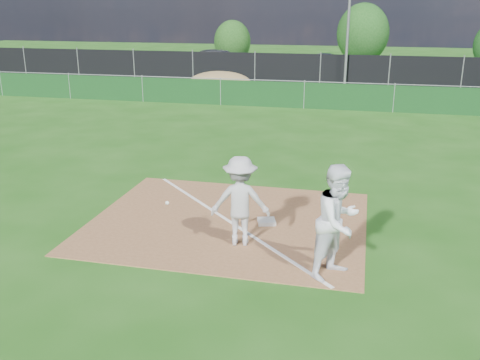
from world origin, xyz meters
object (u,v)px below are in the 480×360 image
object	(u,v)px
car_mid	(327,65)
car_right	(422,69)
runner	(338,222)
tree_left	(232,42)
first_base	(266,221)
play_at_first	(240,201)
light_pole	(349,16)
tree_mid	(363,33)
car_left	(219,60)

from	to	relation	value
car_mid	car_right	size ratio (longest dim) A/B	0.97
runner	tree_left	xyz separation A→B (m)	(-10.39, 33.82, 0.74)
first_base	tree_left	world-z (taller)	tree_left
play_at_first	car_right	size ratio (longest dim) A/B	0.48
first_base	play_at_first	size ratio (longest dim) A/B	0.18
car_mid	car_right	xyz separation A→B (m)	(6.05, -0.17, -0.07)
light_pole	runner	size ratio (longest dim) A/B	3.89
play_at_first	car_mid	size ratio (longest dim) A/B	0.50
car_right	tree_mid	size ratio (longest dim) A/B	0.94
light_pole	play_at_first	xyz separation A→B (m)	(-0.98, -22.77, -3.07)
runner	car_right	size ratio (longest dim) A/B	0.46
light_pole	car_mid	bearing A→B (deg)	107.75
first_base	car_left	world-z (taller)	car_left
light_pole	car_mid	world-z (taller)	light_pole
tree_mid	light_pole	bearing A→B (deg)	-93.38
car_right	tree_mid	world-z (taller)	tree_mid
first_base	play_at_first	bearing A→B (deg)	-106.11
light_pole	car_mid	size ratio (longest dim) A/B	1.85
runner	tree_left	bearing A→B (deg)	51.31
tree_left	tree_mid	bearing A→B (deg)	8.55
tree_left	tree_mid	size ratio (longest dim) A/B	0.73
runner	first_base	bearing A→B (deg)	73.35
play_at_first	car_right	world-z (taller)	play_at_first
first_base	car_mid	distance (m)	26.05
first_base	light_pole	bearing A→B (deg)	88.28
play_at_first	tree_left	xyz separation A→B (m)	(-8.43, 32.96, 0.84)
car_right	play_at_first	bearing A→B (deg)	-170.41
play_at_first	car_mid	world-z (taller)	play_at_first
first_base	car_left	bearing A→B (deg)	107.55
first_base	runner	world-z (taller)	runner
tree_left	car_right	bearing A→B (deg)	-23.00
car_right	tree_mid	xyz separation A→B (m)	(-3.95, 7.48, 1.79)
light_pole	tree_mid	xyz separation A→B (m)	(0.69, 11.71, -1.55)
play_at_first	car_mid	distance (m)	27.17
car_left	car_mid	distance (m)	7.63
car_mid	car_right	distance (m)	6.05
light_pole	tree_mid	bearing A→B (deg)	86.62
first_base	tree_left	distance (m)	33.05
tree_mid	runner	bearing A→B (deg)	-89.53
car_left	play_at_first	bearing A→B (deg)	-140.00
play_at_first	runner	size ratio (longest dim) A/B	1.05
light_pole	first_base	xyz separation A→B (m)	(-0.65, -21.63, -3.94)
play_at_first	tree_mid	xyz separation A→B (m)	(1.67, 34.47, 1.52)
play_at_first	tree_left	distance (m)	34.03
play_at_first	car_left	xyz separation A→B (m)	(-8.05, 27.63, -0.08)
car_left	runner	bearing A→B (deg)	-136.89
car_mid	light_pole	bearing A→B (deg)	-142.93
light_pole	car_right	world-z (taller)	light_pole
runner	tree_mid	xyz separation A→B (m)	(-0.29, 35.34, 1.42)
play_at_first	tree_mid	distance (m)	34.55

